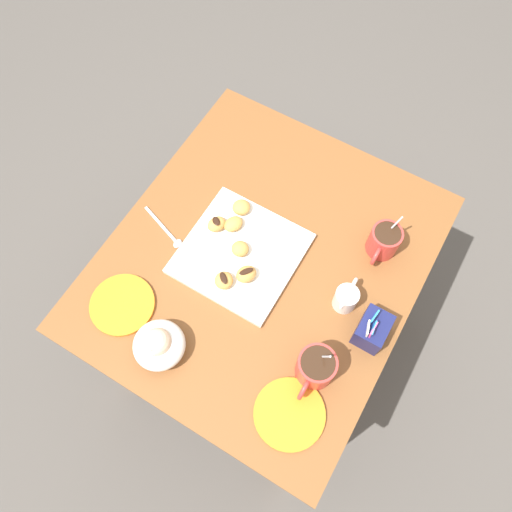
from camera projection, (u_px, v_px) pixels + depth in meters
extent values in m
plane|color=#514C47|center=(261.00, 335.00, 2.04)|extent=(8.00, 8.00, 0.00)
cube|color=brown|center=(263.00, 263.00, 1.37)|extent=(0.92, 0.80, 0.04)
cube|color=brown|center=(238.00, 178.00, 1.93)|extent=(0.07, 0.07, 0.72)
cube|color=brown|center=(110.00, 357.00, 1.64)|extent=(0.07, 0.07, 0.72)
cube|color=brown|center=(401.00, 261.00, 1.78)|extent=(0.07, 0.07, 0.72)
cube|color=brown|center=(292.00, 472.00, 1.50)|extent=(0.07, 0.07, 0.72)
cube|color=white|center=(241.00, 253.00, 1.35)|extent=(0.30, 0.30, 0.02)
cylinder|color=red|center=(384.00, 241.00, 1.33)|extent=(0.08, 0.08, 0.09)
torus|color=red|center=(376.00, 255.00, 1.30)|extent=(0.06, 0.01, 0.06)
cylinder|color=#331E11|center=(387.00, 234.00, 1.29)|extent=(0.07, 0.07, 0.01)
cylinder|color=silver|center=(390.00, 230.00, 1.30)|extent=(0.04, 0.03, 0.12)
cylinder|color=red|center=(316.00, 367.00, 1.18)|extent=(0.09, 0.09, 0.10)
torus|color=red|center=(305.00, 388.00, 1.16)|extent=(0.06, 0.01, 0.06)
cylinder|color=#331E11|center=(318.00, 363.00, 1.14)|extent=(0.08, 0.08, 0.01)
cylinder|color=silver|center=(321.00, 357.00, 1.16)|extent=(0.02, 0.04, 0.13)
cylinder|color=white|center=(345.00, 299.00, 1.27)|extent=(0.06, 0.06, 0.07)
cone|color=white|center=(342.00, 305.00, 1.23)|extent=(0.02, 0.02, 0.02)
torus|color=white|center=(352.00, 286.00, 1.28)|extent=(0.05, 0.01, 0.05)
cylinder|color=white|center=(347.00, 295.00, 1.24)|extent=(0.05, 0.05, 0.01)
cube|color=#191E51|center=(372.00, 330.00, 1.23)|extent=(0.09, 0.07, 0.08)
cube|color=white|center=(368.00, 329.00, 1.18)|extent=(0.04, 0.02, 0.03)
cube|color=#2D84D1|center=(373.00, 329.00, 1.18)|extent=(0.04, 0.01, 0.03)
cube|color=#EA4C93|center=(373.00, 330.00, 1.18)|extent=(0.04, 0.01, 0.03)
cube|color=#2D84D1|center=(374.00, 317.00, 1.19)|extent=(0.04, 0.01, 0.03)
ellipsoid|color=white|center=(159.00, 345.00, 1.22)|extent=(0.13, 0.13, 0.07)
sphere|color=beige|center=(157.00, 342.00, 1.20)|extent=(0.07, 0.07, 0.07)
ellipsoid|color=green|center=(152.00, 345.00, 1.17)|extent=(0.03, 0.03, 0.01)
cylinder|color=orange|center=(289.00, 414.00, 1.18)|extent=(0.17, 0.17, 0.01)
cylinder|color=orange|center=(122.00, 305.00, 1.29)|extent=(0.17, 0.17, 0.01)
cube|color=silver|center=(161.00, 225.00, 1.39)|extent=(0.06, 0.14, 0.00)
ellipsoid|color=silver|center=(178.00, 244.00, 1.37)|extent=(0.03, 0.02, 0.01)
ellipsoid|color=#D19347|center=(217.00, 224.00, 1.36)|extent=(0.07, 0.06, 0.03)
ellipsoid|color=black|center=(216.00, 221.00, 1.35)|extent=(0.03, 0.03, 0.00)
ellipsoid|color=#D19347|center=(240.00, 249.00, 1.33)|extent=(0.05, 0.05, 0.03)
ellipsoid|color=#D19347|center=(246.00, 274.00, 1.30)|extent=(0.07, 0.07, 0.04)
ellipsoid|color=black|center=(246.00, 271.00, 1.28)|extent=(0.04, 0.04, 0.00)
ellipsoid|color=#D19347|center=(241.00, 207.00, 1.38)|extent=(0.07, 0.07, 0.03)
ellipsoid|color=#D19347|center=(233.00, 224.00, 1.36)|extent=(0.07, 0.06, 0.03)
ellipsoid|color=#D19347|center=(224.00, 280.00, 1.29)|extent=(0.07, 0.07, 0.03)
ellipsoid|color=black|center=(224.00, 278.00, 1.28)|extent=(0.03, 0.04, 0.00)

